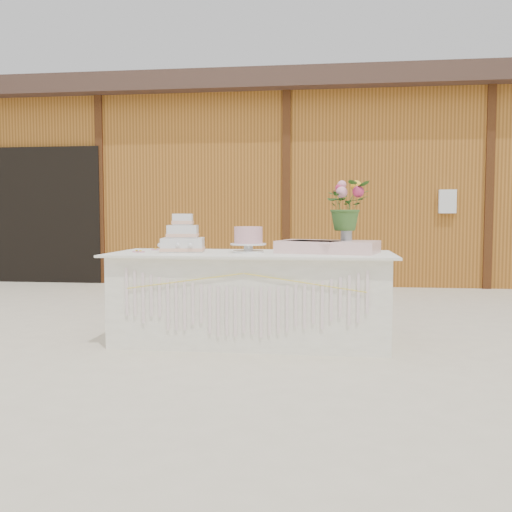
% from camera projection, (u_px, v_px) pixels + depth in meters
% --- Properties ---
extents(ground, '(80.00, 80.00, 0.00)m').
position_uv_depth(ground, '(252.00, 341.00, 4.93)').
color(ground, beige).
rests_on(ground, ground).
extents(barn, '(12.60, 4.60, 3.30)m').
position_uv_depth(barn, '(294.00, 185.00, 10.75)').
color(barn, '#A16221').
rests_on(barn, ground).
extents(cake_table, '(2.40, 1.00, 0.77)m').
position_uv_depth(cake_table, '(252.00, 297.00, 4.90)').
color(cake_table, white).
rests_on(cake_table, ground).
extents(wedding_cake, '(0.42, 0.42, 0.33)m').
position_uv_depth(wedding_cake, '(183.00, 239.00, 4.99)').
color(wedding_cake, silver).
rests_on(wedding_cake, cake_table).
extents(pink_cake_stand, '(0.31, 0.31, 0.22)m').
position_uv_depth(pink_cake_stand, '(248.00, 238.00, 4.87)').
color(pink_cake_stand, white).
rests_on(pink_cake_stand, cake_table).
extents(satin_runner, '(0.91, 0.65, 0.10)m').
position_uv_depth(satin_runner, '(328.00, 247.00, 4.84)').
color(satin_runner, beige).
rests_on(satin_runner, cake_table).
extents(flower_vase, '(0.10, 0.10, 0.13)m').
position_uv_depth(flower_vase, '(346.00, 233.00, 4.86)').
color(flower_vase, '#AAAAAE').
rests_on(flower_vase, satin_runner).
extents(bouquet, '(0.46, 0.43, 0.42)m').
position_uv_depth(bouquet, '(347.00, 200.00, 4.84)').
color(bouquet, '#386227').
rests_on(bouquet, flower_vase).
extents(loose_flowers, '(0.19, 0.39, 0.02)m').
position_uv_depth(loose_flowers, '(145.00, 250.00, 5.06)').
color(loose_flowers, pink).
rests_on(loose_flowers, cake_table).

